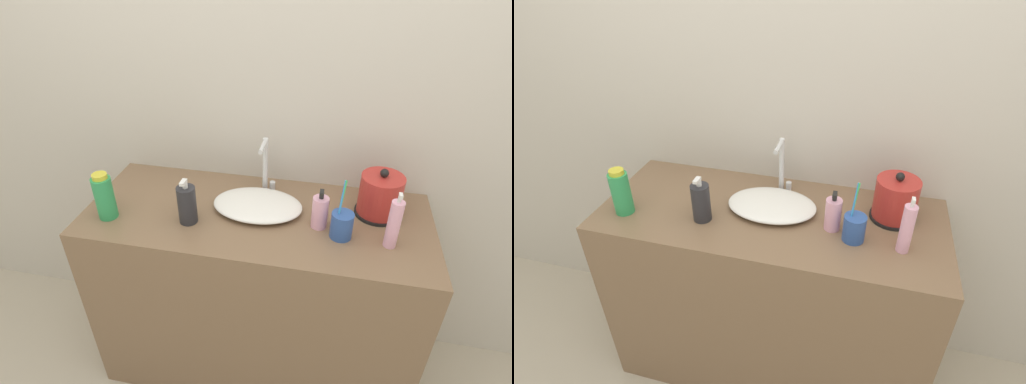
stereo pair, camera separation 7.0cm
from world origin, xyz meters
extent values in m
cube|color=beige|center=(0.00, 0.57, 1.30)|extent=(6.00, 0.04, 2.60)
cube|color=brown|center=(0.00, 0.28, 0.45)|extent=(1.35, 0.55, 0.90)
ellipsoid|color=white|center=(0.00, 0.30, 0.92)|extent=(0.35, 0.25, 0.05)
cylinder|color=silver|center=(0.00, 0.46, 1.01)|extent=(0.02, 0.02, 0.24)
cylinder|color=silver|center=(0.00, 0.41, 1.12)|extent=(0.02, 0.10, 0.02)
cylinder|color=silver|center=(0.03, 0.46, 0.92)|extent=(0.02, 0.02, 0.04)
cylinder|color=black|center=(0.46, 0.37, 0.90)|extent=(0.17, 0.17, 0.01)
cylinder|color=#B22D28|center=(0.46, 0.37, 0.98)|extent=(0.16, 0.16, 0.17)
sphere|color=black|center=(0.46, 0.37, 1.08)|extent=(0.03, 0.03, 0.03)
cylinder|color=#2D519E|center=(0.33, 0.20, 0.95)|extent=(0.08, 0.08, 0.10)
cylinder|color=#338CE0|center=(0.31, 0.21, 1.03)|extent=(0.02, 0.04, 0.18)
cylinder|color=green|center=(0.31, 0.21, 1.03)|extent=(0.02, 0.03, 0.18)
cylinder|color=#EAA8C6|center=(0.50, 0.19, 0.99)|extent=(0.04, 0.04, 0.18)
cylinder|color=white|center=(0.50, 0.19, 1.09)|extent=(0.01, 0.01, 0.02)
cube|color=white|center=(0.50, 0.18, 1.11)|extent=(0.01, 0.02, 0.01)
cylinder|color=#2D9956|center=(-0.55, 0.14, 0.98)|extent=(0.07, 0.07, 0.17)
cylinder|color=gold|center=(-0.55, 0.14, 1.07)|extent=(0.05, 0.05, 0.02)
cylinder|color=#28282D|center=(-0.24, 0.18, 0.97)|extent=(0.07, 0.07, 0.15)
cylinder|color=white|center=(-0.24, 0.18, 1.06)|extent=(0.02, 0.02, 0.02)
cube|color=white|center=(-0.24, 0.17, 1.08)|extent=(0.02, 0.04, 0.01)
cylinder|color=#EAA8C6|center=(0.24, 0.25, 0.96)|extent=(0.06, 0.06, 0.13)
cylinder|color=black|center=(0.24, 0.25, 1.03)|extent=(0.02, 0.02, 0.02)
cube|color=black|center=(0.24, 0.24, 1.05)|extent=(0.01, 0.03, 0.01)
camera|label=1|loc=(0.26, -0.96, 1.81)|focal=28.00mm
camera|label=2|loc=(0.33, -0.95, 1.81)|focal=28.00mm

